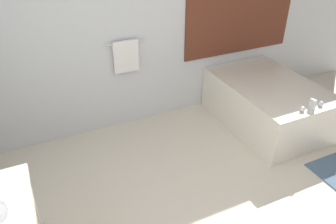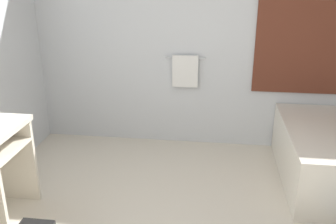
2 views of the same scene
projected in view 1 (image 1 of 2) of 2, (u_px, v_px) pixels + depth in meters
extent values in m
cube|color=silver|center=(145.00, 22.00, 3.98)|extent=(7.40, 0.06, 2.70)
cube|color=brown|center=(241.00, 14.00, 4.46)|extent=(1.70, 0.02, 1.10)
cylinder|color=silver|center=(125.00, 43.00, 3.92)|extent=(0.50, 0.02, 0.02)
cube|color=white|center=(126.00, 56.00, 4.00)|extent=(0.32, 0.04, 0.40)
cube|color=beige|center=(0.00, 222.00, 2.57)|extent=(0.55, 0.04, 0.86)
cube|color=silver|center=(267.00, 103.00, 4.39)|extent=(1.07, 1.59, 0.60)
ellipsoid|color=white|center=(269.00, 93.00, 4.31)|extent=(0.77, 1.14, 0.30)
cube|color=silver|center=(313.00, 104.00, 3.66)|extent=(0.04, 0.07, 0.12)
sphere|color=silver|center=(303.00, 109.00, 3.63)|extent=(0.06, 0.06, 0.06)
sphere|color=silver|center=(321.00, 104.00, 3.73)|extent=(0.06, 0.06, 0.06)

